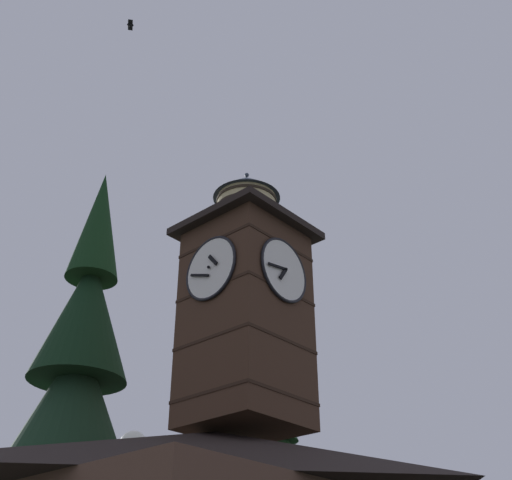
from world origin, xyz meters
TOP-DOWN VIEW (x-y plane):
  - clock_tower at (0.86, -1.28)m, footprint 3.87×3.87m
  - pine_tree_behind at (2.95, -7.20)m, footprint 6.31×6.31m
  - moon at (-16.72, -29.10)m, footprint 2.18×2.18m
  - flying_bird_high at (5.38, -3.16)m, footprint 0.44×0.50m

SIDE VIEW (x-z plane):
  - pine_tree_behind at x=2.95m, z-range -2.02..16.12m
  - clock_tower at x=0.86m, z-range 6.66..15.98m
  - moon at x=-16.72m, z-range 13.04..15.23m
  - flying_bird_high at x=5.38m, z-range 21.74..21.88m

